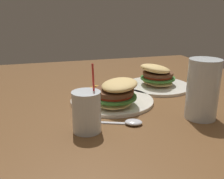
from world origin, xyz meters
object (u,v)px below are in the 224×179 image
juice_glass (87,113)px  meal_plate_far (157,79)px  spoon (130,122)px  beer_glass (203,91)px  meal_plate_near (114,96)px

juice_glass → meal_plate_far: size_ratio=0.68×
spoon → beer_glass: bearing=18.7°
meal_plate_near → spoon: meal_plate_near is taller
spoon → juice_glass: bearing=-155.3°
meal_plate_near → spoon: (0.15, 0.00, -0.03)m
beer_glass → spoon: bearing=-93.6°
meal_plate_near → meal_plate_far: bearing=122.8°
beer_glass → spoon: beer_glass is taller
juice_glass → meal_plate_far: juice_glass is taller
meal_plate_near → beer_glass: 0.27m
beer_glass → juice_glass: 0.32m
meal_plate_near → juice_glass: juice_glass is taller
juice_glass → spoon: 0.12m
spoon → meal_plate_far: (-0.29, 0.22, 0.03)m
meal_plate_near → juice_glass: size_ratio=1.64×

